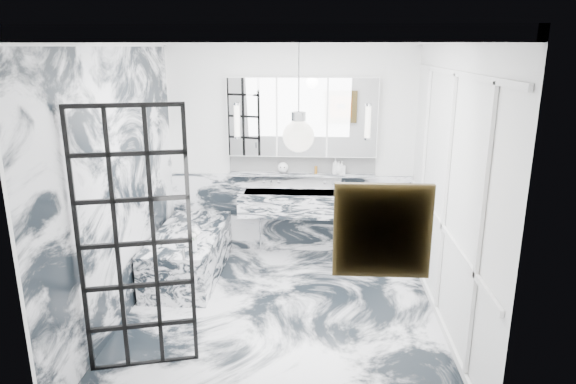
# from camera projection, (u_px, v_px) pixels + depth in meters

# --- Properties ---
(floor) EXTENTS (3.60, 3.60, 0.00)m
(floor) POSITION_uv_depth(u_px,v_px,m) (281.00, 314.00, 5.33)
(floor) COLOR white
(floor) RESTS_ON ground
(ceiling) EXTENTS (3.60, 3.60, 0.00)m
(ceiling) POSITION_uv_depth(u_px,v_px,m) (279.00, 32.00, 4.57)
(ceiling) COLOR white
(ceiling) RESTS_ON wall_back
(wall_back) EXTENTS (3.60, 0.00, 3.60)m
(wall_back) POSITION_uv_depth(u_px,v_px,m) (291.00, 149.00, 6.68)
(wall_back) COLOR white
(wall_back) RESTS_ON floor
(wall_front) EXTENTS (3.60, 0.00, 3.60)m
(wall_front) POSITION_uv_depth(u_px,v_px,m) (258.00, 258.00, 3.22)
(wall_front) COLOR white
(wall_front) RESTS_ON floor
(wall_left) EXTENTS (0.00, 3.60, 3.60)m
(wall_left) POSITION_uv_depth(u_px,v_px,m) (118.00, 181.00, 5.05)
(wall_left) COLOR white
(wall_left) RESTS_ON floor
(wall_right) EXTENTS (0.00, 3.60, 3.60)m
(wall_right) POSITION_uv_depth(u_px,v_px,m) (448.00, 187.00, 4.86)
(wall_right) COLOR white
(wall_right) RESTS_ON floor
(marble_clad_back) EXTENTS (3.18, 0.05, 1.05)m
(marble_clad_back) POSITION_uv_depth(u_px,v_px,m) (290.00, 213.00, 6.89)
(marble_clad_back) COLOR white
(marble_clad_back) RESTS_ON floor
(marble_clad_left) EXTENTS (0.02, 3.56, 2.68)m
(marble_clad_left) POSITION_uv_depth(u_px,v_px,m) (120.00, 187.00, 5.06)
(marble_clad_left) COLOR white
(marble_clad_left) RESTS_ON floor
(panel_molding) EXTENTS (0.03, 3.40, 2.30)m
(panel_molding) POSITION_uv_depth(u_px,v_px,m) (445.00, 197.00, 4.88)
(panel_molding) COLOR white
(panel_molding) RESTS_ON floor
(soap_bottle_a) EXTENTS (0.09, 0.09, 0.21)m
(soap_bottle_a) POSITION_uv_depth(u_px,v_px,m) (335.00, 166.00, 6.61)
(soap_bottle_a) COLOR #8C5919
(soap_bottle_a) RESTS_ON ledge
(soap_bottle_b) EXTENTS (0.10, 0.10, 0.17)m
(soap_bottle_b) POSITION_uv_depth(u_px,v_px,m) (342.00, 168.00, 6.61)
(soap_bottle_b) COLOR #4C4C51
(soap_bottle_b) RESTS_ON ledge
(soap_bottle_c) EXTENTS (0.14, 0.14, 0.16)m
(soap_bottle_c) POSITION_uv_depth(u_px,v_px,m) (339.00, 168.00, 6.62)
(soap_bottle_c) COLOR silver
(soap_bottle_c) RESTS_ON ledge
(face_pot) EXTENTS (0.14, 0.14, 0.14)m
(face_pot) POSITION_uv_depth(u_px,v_px,m) (283.00, 168.00, 6.66)
(face_pot) COLOR white
(face_pot) RESTS_ON ledge
(amber_bottle) EXTENTS (0.04, 0.04, 0.10)m
(amber_bottle) POSITION_uv_depth(u_px,v_px,m) (316.00, 170.00, 6.64)
(amber_bottle) COLOR #8C5919
(amber_bottle) RESTS_ON ledge
(flower_vase) EXTENTS (0.08, 0.08, 0.12)m
(flower_vase) POSITION_uv_depth(u_px,v_px,m) (194.00, 245.00, 5.55)
(flower_vase) COLOR silver
(flower_vase) RESTS_ON bathtub
(crittall_door) EXTENTS (0.86, 0.26, 2.25)m
(crittall_door) POSITION_uv_depth(u_px,v_px,m) (136.00, 244.00, 4.19)
(crittall_door) COLOR black
(crittall_door) RESTS_ON floor
(artwork) EXTENTS (0.50, 0.05, 0.50)m
(artwork) POSITION_uv_depth(u_px,v_px,m) (382.00, 231.00, 3.17)
(artwork) COLOR #D15B15
(artwork) RESTS_ON wall_front
(pendant_light) EXTENTS (0.22, 0.22, 0.22)m
(pendant_light) POSITION_uv_depth(u_px,v_px,m) (298.00, 136.00, 3.61)
(pendant_light) COLOR white
(pendant_light) RESTS_ON ceiling
(trough_sink) EXTENTS (1.60, 0.45, 0.30)m
(trough_sink) POSITION_uv_depth(u_px,v_px,m) (301.00, 203.00, 6.62)
(trough_sink) COLOR silver
(trough_sink) RESTS_ON wall_back
(ledge) EXTENTS (1.90, 0.14, 0.04)m
(ledge) POSITION_uv_depth(u_px,v_px,m) (302.00, 175.00, 6.68)
(ledge) COLOR silver
(ledge) RESTS_ON wall_back
(subway_tile) EXTENTS (1.90, 0.03, 0.23)m
(subway_tile) POSITION_uv_depth(u_px,v_px,m) (302.00, 164.00, 6.71)
(subway_tile) COLOR white
(subway_tile) RESTS_ON wall_back
(mirror_cabinet) EXTENTS (1.90, 0.16, 1.00)m
(mirror_cabinet) POSITION_uv_depth(u_px,v_px,m) (302.00, 117.00, 6.48)
(mirror_cabinet) COLOR white
(mirror_cabinet) RESTS_ON wall_back
(sconce_left) EXTENTS (0.07, 0.07, 0.40)m
(sconce_left) POSITION_uv_depth(u_px,v_px,m) (237.00, 121.00, 6.45)
(sconce_left) COLOR white
(sconce_left) RESTS_ON mirror_cabinet
(sconce_right) EXTENTS (0.07, 0.07, 0.40)m
(sconce_right) POSITION_uv_depth(u_px,v_px,m) (368.00, 122.00, 6.35)
(sconce_right) COLOR white
(sconce_right) RESTS_ON mirror_cabinet
(bathtub) EXTENTS (0.75, 1.65, 0.55)m
(bathtub) POSITION_uv_depth(u_px,v_px,m) (189.00, 253.00, 6.19)
(bathtub) COLOR silver
(bathtub) RESTS_ON floor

